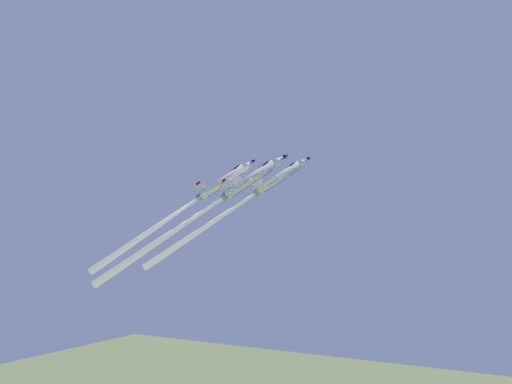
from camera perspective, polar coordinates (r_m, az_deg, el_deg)
The scene contains 4 objects.
jet_lead at distance 128.14m, azimuth -2.65°, elevation -1.88°, with size 33.67×14.63×30.69m.
jet_left at distance 136.67m, azimuth -5.83°, elevation -2.31°, with size 39.56×16.97×36.78m.
jet_right at distance 125.69m, azimuth -6.37°, elevation -2.64°, with size 38.62×16.76×35.28m.
jet_slot at distance 130.35m, azimuth -8.08°, elevation -2.19°, with size 34.59×15.10×31.32m.
Camera 1 is at (62.31, -109.27, 92.12)m, focal length 40.00 mm.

